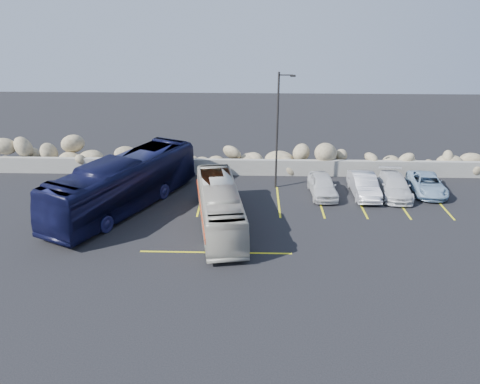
{
  "coord_description": "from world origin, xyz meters",
  "views": [
    {
      "loc": [
        0.93,
        -21.21,
        12.37
      ],
      "look_at": [
        0.16,
        4.0,
        1.89
      ],
      "focal_mm": 35.0,
      "sensor_mm": 36.0,
      "label": 1
    }
  ],
  "objects_px": {
    "car_c": "(395,186)",
    "car_b": "(364,185)",
    "lamppost": "(278,128)",
    "tour_coach": "(124,183)",
    "vintage_bus": "(220,206)",
    "car_a": "(322,185)",
    "car_d": "(427,184)"
  },
  "relations": [
    {
      "from": "tour_coach",
      "to": "car_d",
      "type": "height_order",
      "value": "tour_coach"
    },
    {
      "from": "car_a",
      "to": "vintage_bus",
      "type": "bearing_deg",
      "value": -145.58
    },
    {
      "from": "car_a",
      "to": "car_b",
      "type": "height_order",
      "value": "car_b"
    },
    {
      "from": "car_a",
      "to": "car_d",
      "type": "bearing_deg",
      "value": 2.88
    },
    {
      "from": "vintage_bus",
      "to": "car_b",
      "type": "distance_m",
      "value": 10.64
    },
    {
      "from": "vintage_bus",
      "to": "tour_coach",
      "type": "distance_m",
      "value": 6.65
    },
    {
      "from": "car_c",
      "to": "car_b",
      "type": "bearing_deg",
      "value": -172.81
    },
    {
      "from": "lamppost",
      "to": "car_a",
      "type": "distance_m",
      "value": 4.88
    },
    {
      "from": "lamppost",
      "to": "tour_coach",
      "type": "relative_size",
      "value": 0.67
    },
    {
      "from": "car_a",
      "to": "car_c",
      "type": "bearing_deg",
      "value": -0.98
    },
    {
      "from": "vintage_bus",
      "to": "car_c",
      "type": "xyz_separation_m",
      "value": [
        11.47,
        5.08,
        -0.61
      ]
    },
    {
      "from": "lamppost",
      "to": "vintage_bus",
      "type": "height_order",
      "value": "lamppost"
    },
    {
      "from": "lamppost",
      "to": "tour_coach",
      "type": "xyz_separation_m",
      "value": [
        -9.72,
        -3.78,
        -2.63
      ]
    },
    {
      "from": "lamppost",
      "to": "tour_coach",
      "type": "bearing_deg",
      "value": -158.73
    },
    {
      "from": "vintage_bus",
      "to": "car_b",
      "type": "bearing_deg",
      "value": 18.74
    },
    {
      "from": "tour_coach",
      "to": "vintage_bus",
      "type": "bearing_deg",
      "value": 4.23
    },
    {
      "from": "lamppost",
      "to": "car_a",
      "type": "bearing_deg",
      "value": -22.78
    },
    {
      "from": "lamppost",
      "to": "car_d",
      "type": "relative_size",
      "value": 1.81
    },
    {
      "from": "lamppost",
      "to": "vintage_bus",
      "type": "xyz_separation_m",
      "value": [
        -3.55,
        -6.23,
        -3.02
      ]
    },
    {
      "from": "tour_coach",
      "to": "car_a",
      "type": "xyz_separation_m",
      "value": [
        12.76,
        2.5,
        -0.97
      ]
    },
    {
      "from": "tour_coach",
      "to": "car_d",
      "type": "bearing_deg",
      "value": 34.93
    },
    {
      "from": "tour_coach",
      "to": "car_b",
      "type": "relative_size",
      "value": 2.74
    },
    {
      "from": "car_a",
      "to": "car_b",
      "type": "xyz_separation_m",
      "value": [
        2.78,
        0.05,
        0.02
      ]
    },
    {
      "from": "lamppost",
      "to": "car_c",
      "type": "distance_m",
      "value": 8.79
    },
    {
      "from": "car_a",
      "to": "car_d",
      "type": "height_order",
      "value": "car_a"
    },
    {
      "from": "vintage_bus",
      "to": "lamppost",
      "type": "bearing_deg",
      "value": 51.01
    },
    {
      "from": "vintage_bus",
      "to": "car_b",
      "type": "height_order",
      "value": "vintage_bus"
    },
    {
      "from": "car_b",
      "to": "car_c",
      "type": "xyz_separation_m",
      "value": [
        2.09,
        0.08,
        -0.06
      ]
    },
    {
      "from": "car_a",
      "to": "car_c",
      "type": "xyz_separation_m",
      "value": [
        4.88,
        0.13,
        -0.04
      ]
    },
    {
      "from": "car_c",
      "to": "tour_coach",
      "type": "bearing_deg",
      "value": -166.5
    },
    {
      "from": "car_d",
      "to": "car_c",
      "type": "bearing_deg",
      "value": -162.51
    },
    {
      "from": "car_c",
      "to": "car_d",
      "type": "relative_size",
      "value": 1.04
    }
  ]
}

